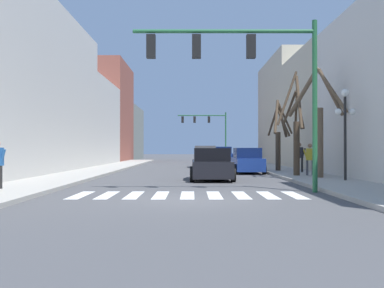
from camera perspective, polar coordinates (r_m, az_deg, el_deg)
The scene contains 16 objects.
ground_plane at distance 13.71m, azimuth -0.83°, elevation -7.14°, with size 240.00×240.00×0.00m, color #4C4C4F.
building_row_left at distance 40.77m, azimuth -15.83°, elevation 4.37°, with size 6.00×66.01×11.94m.
building_row_right at distance 32.07m, azimuth 19.29°, elevation 5.19°, with size 6.00×44.23×10.46m.
crosswalk_stripes at distance 15.17m, azimuth -0.76°, elevation -6.50°, with size 7.65×2.60×0.01m.
traffic_signal_near at distance 16.46m, azimuth 6.77°, elevation 9.99°, with size 6.62×0.28×6.18m.
traffic_signal_far at distance 58.68m, azimuth 1.85°, elevation 2.43°, with size 6.36×0.28×6.35m.
street_lamp_right_corner at distance 21.38m, azimuth 18.67°, elevation 3.47°, with size 0.95×0.36×4.12m.
car_at_intersection at distance 37.67m, azimuth 1.45°, elevation -1.72°, with size 2.09×4.73×1.82m.
car_parked_right_near at distance 29.07m, azimuth 6.82°, elevation -2.20°, with size 1.97×4.49×1.62m.
car_parked_left_far at distance 22.37m, azimuth 2.30°, elevation -2.70°, with size 2.14×4.22×1.60m.
car_driving_toward_lane at distance 50.15m, azimuth 3.77°, elevation -1.46°, with size 2.13×4.13×1.81m.
pedestrian_on_left_sidewalk at distance 28.02m, azimuth 13.30°, elevation -1.33°, with size 0.72×0.46×1.79m.
pedestrian_on_right_sidewalk at distance 24.78m, azimuth 14.55°, elevation -1.54°, with size 0.73×0.27×1.70m.
street_tree_right_far at distance 23.25m, azimuth 15.60°, elevation 2.30°, with size 2.65×1.91×5.53m.
street_tree_left_near at distance 24.60m, azimuth 12.86°, elevation 1.95°, with size 1.86×3.51×5.56m.
street_tree_left_far at distance 29.95m, azimuth 10.78°, elevation 1.10°, with size 1.67×3.01×4.64m.
Camera 1 is at (0.15, -13.62, 1.55)m, focal length 42.00 mm.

